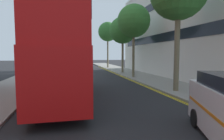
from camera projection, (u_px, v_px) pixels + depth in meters
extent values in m
cube|color=gray|center=(163.00, 83.00, 17.50)|extent=(4.00, 80.00, 0.14)
cube|color=gray|center=(11.00, 88.00, 14.64)|extent=(4.00, 80.00, 0.14)
cube|color=yellow|center=(151.00, 88.00, 15.10)|extent=(0.10, 56.00, 0.01)
cube|color=yellow|center=(149.00, 88.00, 15.07)|extent=(0.10, 56.00, 0.01)
cube|color=#B20F0F|center=(63.00, 70.00, 11.53)|extent=(2.65, 10.83, 2.60)
cube|color=#B20F0F|center=(62.00, 28.00, 11.32)|extent=(2.59, 10.62, 2.50)
cube|color=black|center=(63.00, 66.00, 11.51)|extent=(2.67, 10.40, 0.84)
cube|color=black|center=(62.00, 27.00, 11.31)|extent=(2.66, 10.19, 0.80)
cube|color=yellow|center=(66.00, 48.00, 16.65)|extent=(2.00, 0.09, 0.44)
cube|color=maroon|center=(62.00, 6.00, 11.21)|extent=(2.38, 9.75, 0.10)
cylinder|color=black|center=(49.00, 83.00, 14.64)|extent=(0.31, 1.04, 1.04)
cylinder|color=black|center=(81.00, 82.00, 15.16)|extent=(0.31, 1.04, 1.04)
cylinder|color=black|center=(31.00, 106.00, 8.11)|extent=(0.31, 1.04, 1.04)
cylinder|color=black|center=(89.00, 102.00, 8.63)|extent=(0.31, 1.04, 1.04)
cylinder|color=black|center=(196.00, 118.00, 7.04)|extent=(0.45, 0.71, 0.68)
cylinder|color=#6B6047|center=(177.00, 50.00, 13.20)|extent=(0.37, 0.37, 5.74)
cylinder|color=#6B6047|center=(184.00, 5.00, 13.09)|extent=(0.24, 0.98, 0.73)
cylinder|color=#6B6047|center=(173.00, 4.00, 13.66)|extent=(1.55, 0.24, 1.13)
cylinder|color=#6B6047|center=(169.00, 0.00, 12.64)|extent=(0.36, 1.55, 1.14)
cylinder|color=#6B6047|center=(181.00, 3.00, 12.50)|extent=(0.93, 0.27, 0.70)
cylinder|color=#6B6047|center=(108.00, 53.00, 37.25)|extent=(0.29, 0.29, 5.91)
cylinder|color=#6B6047|center=(111.00, 35.00, 37.30)|extent=(0.51, 1.44, 1.08)
cylinder|color=#6B6047|center=(109.00, 35.00, 37.63)|extent=(1.32, 0.72, 1.03)
cylinder|color=#6B6047|center=(105.00, 36.00, 37.20)|extent=(0.77, 0.96, 0.83)
cylinder|color=#6B6047|center=(106.00, 34.00, 36.28)|extent=(1.30, 1.04, 1.13)
cylinder|color=#6B6047|center=(109.00, 36.00, 36.61)|extent=(0.97, 0.59, 0.78)
sphere|color=#33702D|center=(108.00, 32.00, 36.91)|extent=(3.79, 3.79, 3.79)
cylinder|color=#6B6047|center=(133.00, 54.00, 21.57)|extent=(0.29, 0.29, 5.25)
cylinder|color=#6B6047|center=(137.00, 28.00, 21.49)|extent=(0.27, 0.97, 0.73)
cylinder|color=#6B6047|center=(131.00, 28.00, 21.77)|extent=(1.10, 0.48, 0.83)
cylinder|color=#6B6047|center=(133.00, 26.00, 20.71)|extent=(1.22, 0.59, 0.94)
sphere|color=#33702D|center=(134.00, 21.00, 21.25)|extent=(3.74, 3.74, 3.74)
cylinder|color=#6B6047|center=(123.00, 56.00, 26.78)|extent=(0.31, 0.31, 4.85)
cylinder|color=#6B6047|center=(127.00, 35.00, 26.83)|extent=(0.42, 1.49, 1.10)
cylinder|color=#6B6047|center=(124.00, 36.00, 27.11)|extent=(1.12, 0.81, 0.94)
cylinder|color=#6B6047|center=(119.00, 36.00, 26.90)|extent=(1.03, 0.91, 0.93)
cylinder|color=#6B6047|center=(120.00, 35.00, 26.15)|extent=(0.71, 1.12, 0.90)
cylinder|color=#6B6047|center=(126.00, 34.00, 25.93)|extent=(1.46, 0.72, 1.12)
sphere|color=#33702D|center=(123.00, 30.00, 26.48)|extent=(3.78, 3.78, 3.78)
cube|color=silver|center=(197.00, 27.00, 23.21)|extent=(10.00, 28.00, 12.25)
cube|color=black|center=(160.00, 2.00, 21.88)|extent=(0.04, 24.64, 1.00)
cube|color=black|center=(159.00, 38.00, 22.23)|extent=(0.04, 24.64, 1.00)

